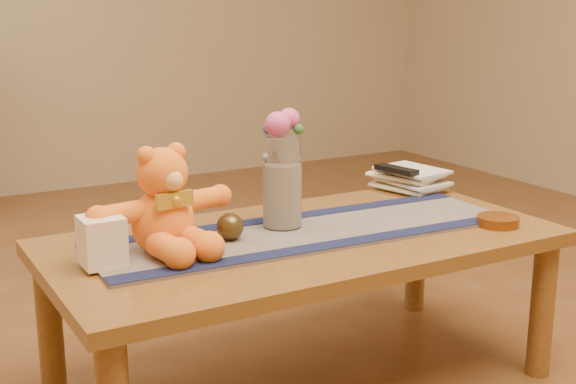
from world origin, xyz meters
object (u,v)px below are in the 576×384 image
glass_vase (282,182)px  tv_remote (396,170)px  bronze_ball (230,227)px  book_bottom (393,191)px  pillar_candle (102,241)px  amber_dish (498,221)px  teddy_bear (162,200)px

glass_vase → tv_remote: size_ratio=1.62×
bronze_ball → tv_remote: tv_remote is taller
glass_vase → tv_remote: (0.53, 0.16, -0.05)m
book_bottom → tv_remote: tv_remote is taller
pillar_candle → bronze_ball: size_ratio=1.64×
glass_vase → amber_dish: size_ratio=2.16×
glass_vase → book_bottom: glass_vase is taller
tv_remote → amber_dish: size_ratio=1.33×
teddy_bear → amber_dish: teddy_bear is taller
amber_dish → glass_vase: bearing=153.4°
teddy_bear → bronze_ball: bearing=-13.5°
pillar_candle → bronze_ball: 0.36m
teddy_bear → book_bottom: 0.92m
teddy_bear → glass_vase: 0.37m
tv_remote → bronze_ball: bearing=-174.9°
teddy_bear → bronze_ball: teddy_bear is taller
bronze_ball → pillar_candle: bearing=-175.4°
tv_remote → teddy_bear: bearing=-179.0°
glass_vase → amber_dish: (0.56, -0.28, -0.12)m
pillar_candle → tv_remote: pillar_candle is taller
teddy_bear → bronze_ball: (0.18, -0.02, -0.09)m
teddy_bear → tv_remote: bearing=3.3°
pillar_candle → glass_vase: bearing=7.4°
book_bottom → amber_dish: bearing=-100.2°
amber_dish → teddy_bear: bearing=164.7°
book_bottom → amber_dish: amber_dish is taller
bronze_ball → teddy_bear: bearing=175.2°
amber_dish → pillar_candle: bearing=169.2°
pillar_candle → bronze_ball: bearing=4.6°
teddy_bear → amber_dish: bearing=-24.1°
teddy_bear → bronze_ball: size_ratio=5.21×
glass_vase → bronze_ball: (-0.18, -0.04, -0.09)m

